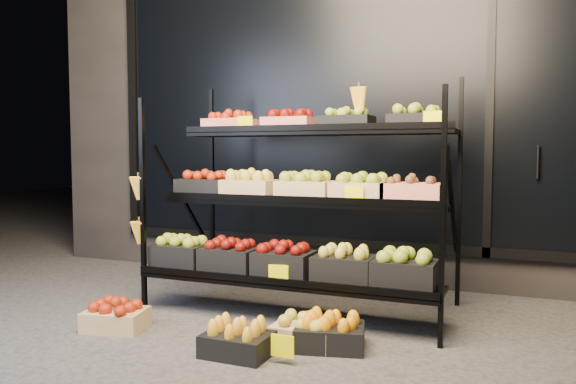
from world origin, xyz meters
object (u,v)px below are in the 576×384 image
at_px(floor_crate_midleft, 237,340).
at_px(floor_crate_midright, 304,331).
at_px(display_rack, 298,200).
at_px(floor_crate_left, 116,316).

height_order(floor_crate_midleft, floor_crate_midright, floor_crate_midleft).
bearing_deg(floor_crate_midleft, floor_crate_midright, 46.95).
distance_m(display_rack, floor_crate_midleft, 1.20).
bearing_deg(floor_crate_midright, floor_crate_midleft, -132.86).
bearing_deg(floor_crate_midright, display_rack, 115.00).
bearing_deg(display_rack, floor_crate_midleft, -88.82).
bearing_deg(floor_crate_midright, floor_crate_left, -170.77).
relative_size(floor_crate_left, floor_crate_midleft, 1.13).
height_order(floor_crate_left, floor_crate_midright, floor_crate_left).
xyz_separation_m(floor_crate_left, floor_crate_midright, (1.21, 0.18, -0.00)).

